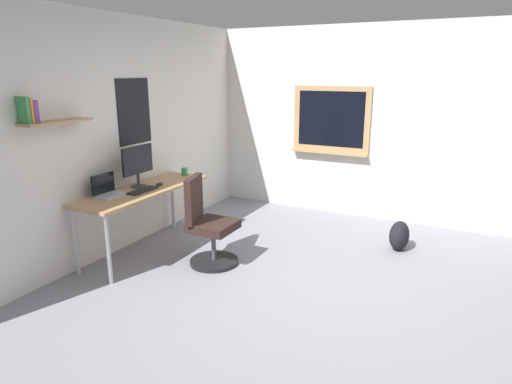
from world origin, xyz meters
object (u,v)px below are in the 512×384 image
at_px(desk, 144,195).
at_px(backpack, 399,236).
at_px(office_chair, 207,227).
at_px(computer_mouse, 159,184).
at_px(coffee_mug, 185,172).
at_px(laptop, 108,191).
at_px(keyboard, 143,190).
at_px(monitor_primary, 138,163).

height_order(desk, backpack, desk).
height_order(office_chair, computer_mouse, office_chair).
xyz_separation_m(desk, computer_mouse, (0.20, -0.07, 0.09)).
distance_m(coffee_mug, backpack, 2.68).
distance_m(computer_mouse, backpack, 2.81).
relative_size(office_chair, laptop, 3.06).
xyz_separation_m(desk, keyboard, (-0.08, -0.07, 0.08)).
bearing_deg(desk, monitor_primary, 64.76).
height_order(office_chair, backpack, office_chair).
height_order(keyboard, backpack, keyboard).
bearing_deg(backpack, laptop, 122.72).
bearing_deg(desk, backpack, -62.15).
relative_size(computer_mouse, coffee_mug, 1.13).
relative_size(desk, backpack, 4.94).
relative_size(monitor_primary, computer_mouse, 4.46).
height_order(monitor_primary, coffee_mug, monitor_primary).
distance_m(desk, computer_mouse, 0.23).
height_order(laptop, monitor_primary, monitor_primary).
bearing_deg(laptop, office_chair, -65.57).
relative_size(office_chair, backpack, 2.77).
bearing_deg(monitor_primary, keyboard, -128.43).
bearing_deg(keyboard, monitor_primary, 51.57).
xyz_separation_m(keyboard, coffee_mug, (0.83, 0.05, 0.04)).
relative_size(laptop, computer_mouse, 2.98).
xyz_separation_m(office_chair, laptop, (-0.43, 0.94, 0.39)).
xyz_separation_m(keyboard, backpack, (1.44, -2.49, -0.58)).
distance_m(keyboard, coffee_mug, 0.84).
bearing_deg(office_chair, desk, 93.33).
relative_size(office_chair, computer_mouse, 9.13).
bearing_deg(laptop, monitor_primary, -6.49).
height_order(keyboard, computer_mouse, computer_mouse).
distance_m(office_chair, coffee_mug, 1.12).
bearing_deg(coffee_mug, keyboard, -176.56).
relative_size(monitor_primary, keyboard, 1.25).
bearing_deg(backpack, coffee_mug, 103.40).
xyz_separation_m(monitor_primary, coffee_mug, (0.71, -0.11, -0.22)).
xyz_separation_m(desk, monitor_primary, (0.04, 0.09, 0.34)).
distance_m(office_chair, keyboard, 0.82).
bearing_deg(backpack, office_chair, 126.64).
xyz_separation_m(office_chair, backpack, (1.31, -1.76, -0.24)).
height_order(coffee_mug, backpack, coffee_mug).
bearing_deg(backpack, monitor_primary, 116.31).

